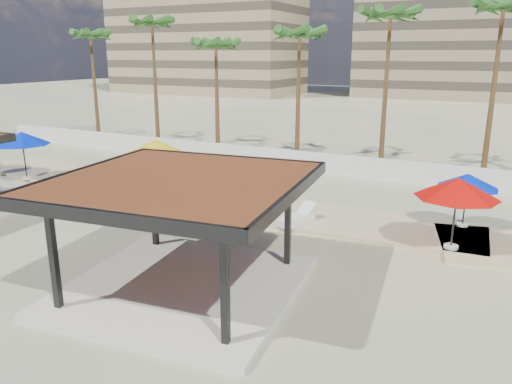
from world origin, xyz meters
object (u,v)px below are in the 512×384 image
umbrella_c (457,188)px  lounger_b (297,219)px  lounger_a (104,174)px  pavilion_central (181,224)px

umbrella_c → lounger_b: 6.61m
lounger_a → pavilion_central: bearing=-156.2°
pavilion_central → lounger_b: size_ratio=3.83×
umbrella_c → lounger_a: size_ratio=1.71×
umbrella_c → lounger_a: umbrella_c is taller
pavilion_central → lounger_a: bearing=135.8°
lounger_a → lounger_b: lounger_b is taller
lounger_a → lounger_b: 13.46m
lounger_b → pavilion_central: bearing=-171.0°
lounger_a → lounger_b: (13.25, -2.38, 0.01)m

